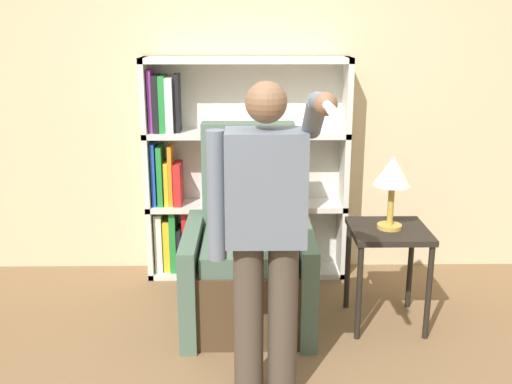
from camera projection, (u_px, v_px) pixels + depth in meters
The scene contains 6 objects.
wall_back at pixel (259, 89), 4.43m from camera, with size 8.00×0.06×2.80m.
bookcase at pixel (226, 171), 4.44m from camera, with size 1.49×0.28×1.64m.
armchair at pixel (248, 262), 3.85m from camera, with size 0.81×0.84×1.25m.
person_standing at pixel (266, 230), 2.86m from camera, with size 0.53×0.78×1.63m.
side_table at pixel (388, 244), 3.74m from camera, with size 0.48×0.48×0.64m.
table_lamp at pixel (393, 175), 3.62m from camera, with size 0.24×0.24×0.46m.
Camera 1 is at (-0.08, -2.44, 1.88)m, focal length 42.00 mm.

